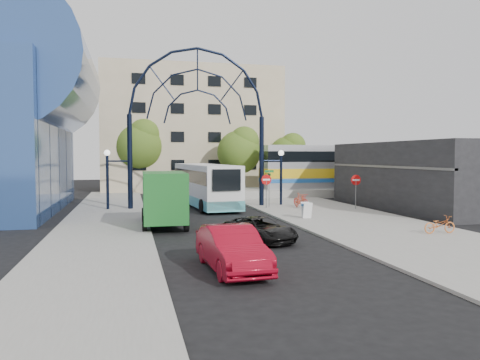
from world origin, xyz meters
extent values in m
plane|color=black|center=(0.00, 0.00, 0.00)|extent=(120.00, 120.00, 0.00)
cube|color=gray|center=(8.00, 4.00, 0.06)|extent=(8.00, 56.00, 0.12)
cube|color=gray|center=(-6.50, 6.00, 0.06)|extent=(5.00, 50.00, 0.12)
cylinder|color=black|center=(-5.00, 14.00, 3.50)|extent=(0.36, 0.36, 7.00)
cylinder|color=black|center=(5.00, 14.00, 3.50)|extent=(0.36, 0.36, 7.00)
cylinder|color=black|center=(-6.60, 14.00, 2.00)|extent=(0.20, 0.20, 4.00)
cylinder|color=black|center=(6.60, 14.00, 2.00)|extent=(0.20, 0.20, 4.00)
sphere|color=white|center=(-6.60, 14.00, 4.20)|extent=(0.44, 0.44, 0.44)
sphere|color=white|center=(6.60, 14.00, 4.20)|extent=(0.44, 0.44, 0.44)
cylinder|color=slate|center=(4.80, 12.00, 1.22)|extent=(0.06, 0.06, 2.20)
cylinder|color=red|center=(4.80, 12.00, 2.22)|extent=(0.80, 0.04, 0.80)
cube|color=white|center=(4.80, 11.97, 2.22)|extent=(0.55, 0.02, 0.12)
cylinder|color=slate|center=(11.00, 10.00, 1.22)|extent=(0.06, 0.06, 2.20)
cylinder|color=red|center=(11.00, 10.00, 2.22)|extent=(0.76, 0.04, 0.76)
cube|color=white|center=(11.00, 9.97, 2.22)|extent=(0.55, 0.02, 0.12)
cylinder|color=slate|center=(5.20, 12.60, 1.52)|extent=(0.05, 0.05, 2.80)
cube|color=#146626|center=(5.20, 12.60, 2.82)|extent=(0.70, 0.03, 0.18)
cube|color=#146626|center=(5.20, 12.60, 2.57)|extent=(0.03, 0.70, 0.18)
cube|color=white|center=(5.60, 5.80, 0.62)|extent=(0.55, 0.26, 0.99)
cube|color=white|center=(5.60, 6.15, 0.62)|extent=(0.55, 0.26, 0.99)
cube|color=#1E59A5|center=(5.60, 5.98, 0.95)|extent=(0.55, 0.42, 0.14)
cylinder|color=#2E4D8C|center=(-12.00, 15.00, 10.00)|extent=(9.00, 16.00, 9.00)
cube|color=black|center=(16.00, 10.00, 2.50)|extent=(6.00, 16.00, 5.00)
cube|color=tan|center=(2.00, 35.00, 7.00)|extent=(20.00, 12.00, 14.00)
cube|color=gray|center=(20.00, 22.00, 0.40)|extent=(32.00, 5.00, 0.80)
cube|color=#B7B7BC|center=(20.00, 22.00, 2.90)|extent=(25.00, 3.00, 4.20)
cube|color=gold|center=(20.00, 22.00, 2.30)|extent=(25.10, 3.05, 0.90)
cube|color=black|center=(20.00, 22.00, 3.90)|extent=(25.05, 3.05, 1.00)
cube|color=#1E59A5|center=(20.00, 22.00, 1.60)|extent=(25.10, 3.05, 0.35)
cylinder|color=#382314|center=(6.00, 26.00, 1.26)|extent=(0.36, 0.36, 2.52)
sphere|color=#2A651A|center=(6.00, 26.00, 4.34)|extent=(4.48, 4.48, 4.48)
sphere|color=#2A651A|center=(6.50, 25.70, 5.46)|extent=(3.08, 3.08, 3.08)
cylinder|color=#382314|center=(-4.00, 30.00, 1.44)|extent=(0.36, 0.36, 2.88)
sphere|color=#2A651A|center=(-4.00, 30.00, 4.96)|extent=(5.12, 5.12, 5.12)
sphere|color=#2A651A|center=(-3.50, 29.70, 6.24)|extent=(3.52, 3.52, 3.52)
cylinder|color=#382314|center=(12.00, 28.00, 1.17)|extent=(0.36, 0.36, 2.34)
sphere|color=#2A651A|center=(12.00, 28.00, 4.03)|extent=(4.16, 4.16, 4.16)
sphere|color=#2A651A|center=(12.50, 27.70, 5.07)|extent=(2.86, 2.86, 2.86)
cube|color=silver|center=(0.75, 15.35, 1.81)|extent=(3.61, 12.04, 2.99)
cube|color=#5ECBD2|center=(0.75, 15.35, 0.57)|extent=(3.64, 12.05, 0.72)
cube|color=black|center=(0.75, 15.35, 2.42)|extent=(3.64, 11.81, 0.93)
cube|color=black|center=(1.25, 9.37, 2.37)|extent=(1.95, 0.31, 1.44)
cube|color=black|center=(0.27, 21.21, 1.65)|extent=(2.48, 0.39, 1.65)
cylinder|color=black|center=(-0.83, 18.91, 0.50)|extent=(0.37, 1.01, 0.99)
cylinder|color=black|center=(1.73, 19.13, 0.50)|extent=(0.37, 1.01, 0.99)
cylinder|color=black|center=(-0.16, 10.87, 0.50)|extent=(0.37, 1.01, 0.99)
cylinder|color=black|center=(2.40, 11.08, 0.50)|extent=(0.37, 1.01, 0.99)
cube|color=black|center=(-3.17, 7.32, 1.03)|extent=(2.20, 2.29, 2.06)
cube|color=black|center=(-3.15, 8.44, 1.45)|extent=(1.88, 0.13, 0.94)
cube|color=#1A6423|center=(-3.22, 4.51, 1.78)|extent=(2.33, 4.35, 2.62)
cylinder|color=black|center=(-4.25, 7.06, 0.45)|extent=(0.26, 0.90, 0.90)
cylinder|color=black|center=(-2.10, 7.01, 0.45)|extent=(0.26, 0.90, 0.90)
cylinder|color=black|center=(-4.32, 3.40, 0.45)|extent=(0.26, 0.90, 0.90)
cylinder|color=black|center=(-2.17, 3.36, 0.45)|extent=(0.26, 0.90, 0.90)
imported|color=black|center=(0.82, -0.32, 0.57)|extent=(3.26, 4.50, 1.14)
imported|color=maroon|center=(-1.63, -5.36, 0.77)|extent=(1.93, 4.78, 1.54)
imported|color=red|center=(7.71, 12.52, 0.59)|extent=(1.08, 1.90, 0.95)
imported|color=#CB4428|center=(7.24, 11.44, 0.67)|extent=(0.69, 1.87, 1.10)
imported|color=orange|center=(9.97, -0.87, 0.56)|extent=(1.70, 0.62, 0.89)
camera|label=1|loc=(-5.07, -21.08, 4.00)|focal=35.00mm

